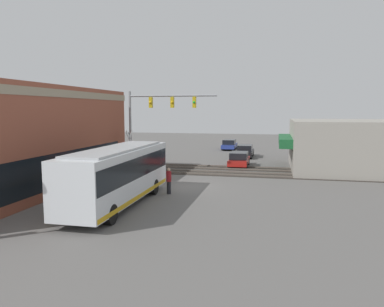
{
  "coord_description": "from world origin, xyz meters",
  "views": [
    {
      "loc": [
        -25.77,
        -6.0,
        5.53
      ],
      "look_at": [
        3.35,
        0.5,
        2.03
      ],
      "focal_mm": 35.0,
      "sensor_mm": 36.0,
      "label": 1
    }
  ],
  "objects_px": {
    "parked_car_red": "(239,160)",
    "parked_car_black": "(245,151)",
    "pedestrian_near_bus": "(169,181)",
    "city_bus": "(118,174)",
    "parked_car_blue": "(229,145)",
    "crossing_signal": "(129,148)"
  },
  "relations": [
    {
      "from": "parked_car_blue",
      "to": "pedestrian_near_bus",
      "type": "bearing_deg",
      "value": 178.85
    },
    {
      "from": "city_bus",
      "to": "parked_car_black",
      "type": "relative_size",
      "value": 2.2
    },
    {
      "from": "pedestrian_near_bus",
      "to": "city_bus",
      "type": "bearing_deg",
      "value": 149.72
    },
    {
      "from": "city_bus",
      "to": "pedestrian_near_bus",
      "type": "height_order",
      "value": "city_bus"
    },
    {
      "from": "parked_car_blue",
      "to": "pedestrian_near_bus",
      "type": "relative_size",
      "value": 2.67
    },
    {
      "from": "city_bus",
      "to": "pedestrian_near_bus",
      "type": "relative_size",
      "value": 6.13
    },
    {
      "from": "city_bus",
      "to": "parked_car_red",
      "type": "height_order",
      "value": "city_bus"
    },
    {
      "from": "parked_car_red",
      "to": "parked_car_blue",
      "type": "bearing_deg",
      "value": 10.32
    },
    {
      "from": "pedestrian_near_bus",
      "to": "crossing_signal",
      "type": "bearing_deg",
      "value": 39.43
    },
    {
      "from": "city_bus",
      "to": "parked_car_red",
      "type": "xyz_separation_m",
      "value": [
        16.51,
        -5.4,
        -1.19
      ]
    },
    {
      "from": "crossing_signal",
      "to": "parked_car_black",
      "type": "bearing_deg",
      "value": -32.06
    },
    {
      "from": "parked_car_red",
      "to": "pedestrian_near_bus",
      "type": "relative_size",
      "value": 2.6
    },
    {
      "from": "city_bus",
      "to": "pedestrian_near_bus",
      "type": "distance_m",
      "value": 4.14
    },
    {
      "from": "pedestrian_near_bus",
      "to": "parked_car_blue",
      "type": "bearing_deg",
      "value": -1.15
    },
    {
      "from": "crossing_signal",
      "to": "parked_car_red",
      "type": "relative_size",
      "value": 0.84
    },
    {
      "from": "parked_car_black",
      "to": "parked_car_blue",
      "type": "relative_size",
      "value": 1.05
    },
    {
      "from": "crossing_signal",
      "to": "parked_car_red",
      "type": "distance_m",
      "value": 11.01
    },
    {
      "from": "parked_car_red",
      "to": "pedestrian_near_bus",
      "type": "distance_m",
      "value": 13.46
    },
    {
      "from": "parked_car_red",
      "to": "city_bus",
      "type": "bearing_deg",
      "value": 161.88
    },
    {
      "from": "parked_car_red",
      "to": "parked_car_black",
      "type": "relative_size",
      "value": 0.93
    },
    {
      "from": "crossing_signal",
      "to": "parked_car_red",
      "type": "xyz_separation_m",
      "value": [
        6.5,
        -8.74,
        -1.63
      ]
    },
    {
      "from": "parked_car_red",
      "to": "parked_car_blue",
      "type": "height_order",
      "value": "parked_car_red"
    }
  ]
}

